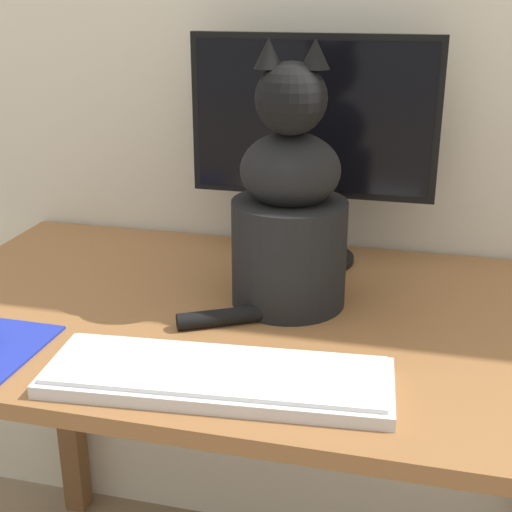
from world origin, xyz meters
The scene contains 4 objects.
desk centered at (0.00, 0.00, 0.63)m, with size 1.16×0.68×0.74m.
monitor centered at (0.04, 0.25, 0.98)m, with size 0.45×0.17×0.42m.
keyboard centered at (0.00, -0.23, 0.75)m, with size 0.47×0.19×0.02m.
cat centered at (0.04, 0.04, 0.90)m, with size 0.25×0.26×0.42m.
Camera 1 is at (0.25, -1.01, 1.23)m, focal length 50.00 mm.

